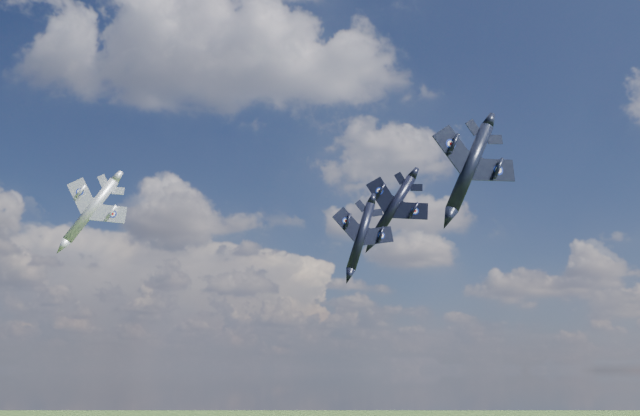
{
  "coord_description": "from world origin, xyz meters",
  "views": [
    {
      "loc": [
        -0.34,
        -64.78,
        62.01
      ],
      "look_at": [
        1.36,
        14.87,
        82.82
      ],
      "focal_mm": 35.0,
      "sensor_mm": 36.0,
      "label": 1
    }
  ],
  "objects_px": {
    "jet_high_navy": "(393,208)",
    "jet_left_silver": "(91,210)",
    "jet_lead_navy": "(361,236)",
    "jet_right_navy": "(470,167)"
  },
  "relations": [
    {
      "from": "jet_lead_navy",
      "to": "jet_high_navy",
      "type": "bearing_deg",
      "value": 49.02
    },
    {
      "from": "jet_high_navy",
      "to": "jet_left_silver",
      "type": "relative_size",
      "value": 1.12
    },
    {
      "from": "jet_high_navy",
      "to": "jet_left_silver",
      "type": "distance_m",
      "value": 44.4
    },
    {
      "from": "jet_right_navy",
      "to": "jet_left_silver",
      "type": "relative_size",
      "value": 0.98
    },
    {
      "from": "jet_lead_navy",
      "to": "jet_high_navy",
      "type": "xyz_separation_m",
      "value": [
        6.13,
        12.66,
        7.13
      ]
    },
    {
      "from": "jet_lead_navy",
      "to": "jet_left_silver",
      "type": "xyz_separation_m",
      "value": [
        -37.3,
        3.86,
        4.34
      ]
    },
    {
      "from": "jet_lead_navy",
      "to": "jet_right_navy",
      "type": "bearing_deg",
      "value": -81.4
    },
    {
      "from": "jet_lead_navy",
      "to": "jet_left_silver",
      "type": "distance_m",
      "value": 37.75
    },
    {
      "from": "jet_left_silver",
      "to": "jet_right_navy",
      "type": "bearing_deg",
      "value": -31.18
    },
    {
      "from": "jet_lead_navy",
      "to": "jet_right_navy",
      "type": "distance_m",
      "value": 23.25
    }
  ]
}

